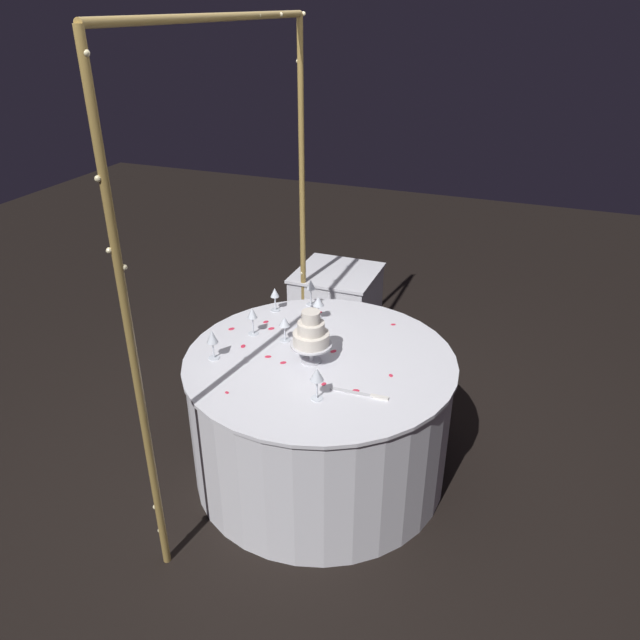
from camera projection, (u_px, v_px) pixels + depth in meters
The scene contains 28 objects.
ground_plane at pixel (320, 468), 3.62m from camera, with size 12.00×12.00×0.00m, color black.
decorative_arch at pixel (233, 211), 3.06m from camera, with size 1.86×0.06×2.42m.
main_table at pixel (320, 416), 3.44m from camera, with size 1.47×1.47×0.77m.
side_table at pixel (336, 319), 4.50m from camera, with size 0.57×0.57×0.76m.
tiered_cake at pixel (311, 334), 3.16m from camera, with size 0.22×0.22×0.30m.
wine_glass_0 at pixel (252, 315), 3.44m from camera, with size 0.06×0.06×0.17m.
wine_glass_1 at pixel (318, 302), 3.60m from camera, with size 0.07×0.07×0.15m.
wine_glass_2 at pixel (275, 294), 3.71m from camera, with size 0.06×0.06×0.15m.
wine_glass_3 at pixel (212, 338), 3.20m from camera, with size 0.06×0.06×0.17m.
wine_glass_4 at pixel (311, 286), 3.78m from camera, with size 0.06×0.06×0.17m.
wine_glass_5 at pixel (284, 323), 3.38m from camera, with size 0.06×0.06×0.15m.
wine_glass_6 at pixel (317, 376), 2.87m from camera, with size 0.07×0.07×0.17m.
cake_knife at pixel (363, 394), 2.95m from camera, with size 0.03×0.30×0.01m.
rose_petal_0 at pixel (243, 346), 3.37m from camera, with size 0.04×0.03×0.00m, color #E02D47.
rose_petal_1 at pixel (231, 329), 3.55m from camera, with size 0.04×0.03×0.00m, color #E02D47.
rose_petal_2 at pixel (356, 391), 2.98m from camera, with size 0.04×0.02×0.00m, color #E02D47.
rose_petal_3 at pixel (283, 363), 3.22m from camera, with size 0.03×0.02×0.00m, color #E02D47.
rose_petal_4 at pixel (313, 314), 3.71m from camera, with size 0.03×0.02×0.00m, color #E02D47.
rose_petal_5 at pixel (333, 351), 3.32m from camera, with size 0.04×0.03×0.00m, color #E02D47.
rose_petal_6 at pixel (324, 384), 3.04m from camera, with size 0.03×0.02×0.00m, color #E02D47.
rose_petal_7 at pixel (271, 328), 3.55m from camera, with size 0.04×0.03×0.00m, color #E02D47.
rose_petal_8 at pixel (266, 322), 3.62m from camera, with size 0.04×0.03×0.00m, color #E02D47.
rose_petal_9 at pixel (268, 357), 3.27m from camera, with size 0.04×0.03×0.00m, color #E02D47.
rose_petal_10 at pixel (391, 375), 3.11m from camera, with size 0.03×0.02×0.00m, color #E02D47.
rose_petal_11 at pixel (321, 312), 3.74m from camera, with size 0.03×0.02×0.00m, color #E02D47.
rose_petal_12 at pixel (393, 324), 3.60m from camera, with size 0.03×0.02×0.00m, color #E02D47.
rose_petal_13 at pixel (304, 347), 3.36m from camera, with size 0.03×0.02×0.00m, color #E02D47.
rose_petal_14 at pixel (227, 393), 2.97m from camera, with size 0.02×0.02×0.00m, color #E02D47.
Camera 1 is at (-2.61, -1.00, 2.46)m, focal length 34.14 mm.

